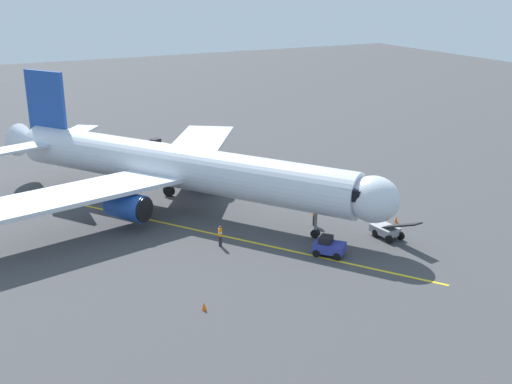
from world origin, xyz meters
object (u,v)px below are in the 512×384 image
(belt_loader_near_nose, at_px, (388,230))
(safety_cone_wing_port, at_px, (204,306))
(tug_rear_apron, at_px, (157,146))
(safety_cone_nose_left, at_px, (343,213))
(tug_portside, at_px, (329,247))
(airplane, at_px, (175,167))
(ground_crew_wing_walker, at_px, (220,236))
(baggage_cart_starboard_side, at_px, (321,177))
(safety_cone_nose_right, at_px, (396,220))
(ground_crew_marshaller, at_px, (314,216))

(belt_loader_near_nose, bearing_deg, safety_cone_wing_port, 12.73)
(tug_rear_apron, relative_size, safety_cone_nose_left, 4.96)
(tug_portside, bearing_deg, airplane, -65.44)
(ground_crew_wing_walker, bearing_deg, airplane, -89.24)
(safety_cone_nose_left, bearing_deg, airplane, -33.76)
(airplane, distance_m, safety_cone_wing_port, 19.23)
(baggage_cart_starboard_side, distance_m, safety_cone_nose_right, 12.26)
(tug_portside, height_order, tug_rear_apron, same)
(safety_cone_nose_right, bearing_deg, safety_cone_nose_left, -48.26)
(ground_crew_marshaller, bearing_deg, airplane, -45.37)
(baggage_cart_starboard_side, bearing_deg, safety_cone_wing_port, 41.76)
(belt_loader_near_nose, relative_size, tug_portside, 1.72)
(ground_crew_wing_walker, bearing_deg, safety_cone_nose_left, -174.98)
(tug_rear_apron, bearing_deg, tug_portside, 92.88)
(ground_crew_wing_walker, distance_m, safety_cone_nose_left, 12.48)
(ground_crew_marshaller, height_order, ground_crew_wing_walker, same)
(tug_portside, bearing_deg, belt_loader_near_nose, -174.20)
(baggage_cart_starboard_side, height_order, safety_cone_nose_right, baggage_cart_starboard_side)
(belt_loader_near_nose, bearing_deg, safety_cone_nose_right, -140.07)
(ground_crew_wing_walker, bearing_deg, tug_rear_apron, -99.43)
(ground_crew_wing_walker, xyz_separation_m, tug_rear_apron, (-4.89, -29.45, -0.18))
(tug_portside, xyz_separation_m, safety_cone_wing_port, (11.70, 3.40, -0.43))
(tug_portside, xyz_separation_m, baggage_cart_starboard_side, (-9.13, -15.20, -0.05))
(safety_cone_wing_port, bearing_deg, tug_portside, -163.80)
(ground_crew_wing_walker, distance_m, belt_loader_near_nose, 13.57)
(safety_cone_nose_left, distance_m, safety_cone_wing_port, 20.05)
(tug_rear_apron, bearing_deg, ground_crew_marshaller, 97.84)
(safety_cone_nose_left, bearing_deg, ground_crew_marshaller, 12.21)
(tug_rear_apron, xyz_separation_m, safety_cone_wing_port, (9.95, 38.18, -0.43))
(baggage_cart_starboard_side, xyz_separation_m, safety_cone_nose_right, (0.26, 12.25, -0.38))
(ground_crew_marshaller, bearing_deg, baggage_cart_starboard_side, -125.77)
(ground_crew_wing_walker, distance_m, safety_cone_nose_right, 15.70)
(ground_crew_marshaller, distance_m, safety_cone_nose_right, 7.17)
(ground_crew_marshaller, bearing_deg, safety_cone_wing_port, 32.98)
(airplane, bearing_deg, safety_cone_nose_right, 142.84)
(ground_crew_marshaller, relative_size, safety_cone_nose_right, 3.11)
(safety_cone_wing_port, bearing_deg, ground_crew_wing_walker, -120.11)
(tug_rear_apron, bearing_deg, safety_cone_wing_port, 75.39)
(airplane, bearing_deg, baggage_cart_starboard_side, -178.58)
(ground_crew_marshaller, xyz_separation_m, tug_portside, (2.26, 5.66, -0.18))
(ground_crew_marshaller, distance_m, safety_cone_nose_left, 3.65)
(airplane, relative_size, safety_cone_nose_right, 64.39)
(ground_crew_marshaller, relative_size, belt_loader_near_nose, 0.37)
(safety_cone_wing_port, bearing_deg, airplane, -105.17)
(ground_crew_wing_walker, distance_m, tug_portside, 8.52)
(tug_rear_apron, bearing_deg, airplane, 75.90)
(safety_cone_wing_port, bearing_deg, baggage_cart_starboard_side, -138.24)
(tug_portside, bearing_deg, tug_rear_apron, -87.12)
(belt_loader_near_nose, distance_m, safety_cone_nose_left, 5.83)
(belt_loader_near_nose, xyz_separation_m, tug_rear_apron, (7.83, -34.16, -0.01))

